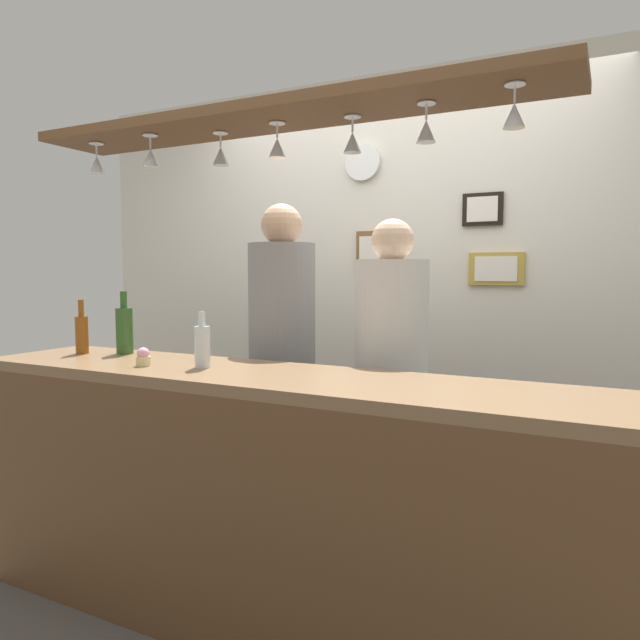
# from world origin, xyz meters

# --- Properties ---
(ground_plane) EXTENTS (8.00, 8.00, 0.00)m
(ground_plane) POSITION_xyz_m (0.00, 0.00, 0.00)
(ground_plane) COLOR #4C4742
(back_wall) EXTENTS (4.40, 0.06, 2.60)m
(back_wall) POSITION_xyz_m (0.00, 1.10, 1.30)
(back_wall) COLOR silver
(back_wall) RESTS_ON ground_plane
(bar_counter) EXTENTS (2.70, 0.55, 1.03)m
(bar_counter) POSITION_xyz_m (0.00, -0.51, 0.69)
(bar_counter) COLOR brown
(bar_counter) RESTS_ON ground_plane
(overhead_glass_rack) EXTENTS (2.20, 0.36, 0.04)m
(overhead_glass_rack) POSITION_xyz_m (0.00, -0.30, 2.02)
(overhead_glass_rack) COLOR brown
(hanging_wineglass_far_left) EXTENTS (0.07, 0.07, 0.13)m
(hanging_wineglass_far_left) POSITION_xyz_m (-0.90, -0.34, 1.91)
(hanging_wineglass_far_left) COLOR silver
(hanging_wineglass_far_left) RESTS_ON overhead_glass_rack
(hanging_wineglass_left) EXTENTS (0.07, 0.07, 0.13)m
(hanging_wineglass_left) POSITION_xyz_m (-0.57, -0.35, 1.91)
(hanging_wineglass_left) COLOR silver
(hanging_wineglass_left) RESTS_ON overhead_glass_rack
(hanging_wineglass_center_left) EXTENTS (0.07, 0.07, 0.13)m
(hanging_wineglass_center_left) POSITION_xyz_m (-0.28, -0.25, 1.91)
(hanging_wineglass_center_left) COLOR silver
(hanging_wineglass_center_left) RESTS_ON overhead_glass_rack
(hanging_wineglass_center) EXTENTS (0.07, 0.07, 0.13)m
(hanging_wineglass_center) POSITION_xyz_m (0.01, -0.28, 1.91)
(hanging_wineglass_center) COLOR silver
(hanging_wineglass_center) RESTS_ON overhead_glass_rack
(hanging_wineglass_center_right) EXTENTS (0.07, 0.07, 0.13)m
(hanging_wineglass_center_right) POSITION_xyz_m (0.30, -0.23, 1.91)
(hanging_wineglass_center_right) COLOR silver
(hanging_wineglass_center_right) RESTS_ON overhead_glass_rack
(hanging_wineglass_right) EXTENTS (0.07, 0.07, 0.13)m
(hanging_wineglass_right) POSITION_xyz_m (0.60, -0.28, 1.91)
(hanging_wineglass_right) COLOR silver
(hanging_wineglass_right) RESTS_ON overhead_glass_rack
(hanging_wineglass_far_right) EXTENTS (0.07, 0.07, 0.13)m
(hanging_wineglass_far_right) POSITION_xyz_m (0.90, -0.35, 1.91)
(hanging_wineglass_far_right) COLOR silver
(hanging_wineglass_far_right) RESTS_ON overhead_glass_rack
(person_left_grey_shirt) EXTENTS (0.34, 0.34, 1.76)m
(person_left_grey_shirt) POSITION_xyz_m (-0.31, 0.29, 1.07)
(person_left_grey_shirt) COLOR #2D334C
(person_left_grey_shirt) RESTS_ON ground_plane
(person_right_white_patterned_shirt) EXTENTS (0.34, 0.34, 1.67)m
(person_right_white_patterned_shirt) POSITION_xyz_m (0.28, 0.29, 1.00)
(person_right_white_patterned_shirt) COLOR #2D334C
(person_right_white_patterned_shirt) RESTS_ON ground_plane
(bottle_beer_amber_tall) EXTENTS (0.06, 0.06, 0.26)m
(bottle_beer_amber_tall) POSITION_xyz_m (-1.08, -0.30, 1.13)
(bottle_beer_amber_tall) COLOR brown
(bottle_beer_amber_tall) RESTS_ON bar_counter
(bottle_soda_clear) EXTENTS (0.06, 0.06, 0.23)m
(bottle_soda_clear) POSITION_xyz_m (-0.31, -0.36, 1.12)
(bottle_soda_clear) COLOR silver
(bottle_soda_clear) RESTS_ON bar_counter
(bottle_champagne_green) EXTENTS (0.08, 0.08, 0.30)m
(bottle_champagne_green) POSITION_xyz_m (-0.90, -0.20, 1.15)
(bottle_champagne_green) COLOR #2D5623
(bottle_champagne_green) RESTS_ON bar_counter
(cupcake) EXTENTS (0.06, 0.06, 0.08)m
(cupcake) POSITION_xyz_m (-0.55, -0.44, 1.07)
(cupcake) COLOR beige
(cupcake) RESTS_ON bar_counter
(picture_frame_lower_pair) EXTENTS (0.30, 0.02, 0.18)m
(picture_frame_lower_pair) POSITION_xyz_m (0.61, 1.06, 1.44)
(picture_frame_lower_pair) COLOR #B29338
(picture_frame_lower_pair) RESTS_ON back_wall
(picture_frame_upper_small) EXTENTS (0.22, 0.02, 0.18)m
(picture_frame_upper_small) POSITION_xyz_m (0.52, 1.06, 1.77)
(picture_frame_upper_small) COLOR black
(picture_frame_upper_small) RESTS_ON back_wall
(picture_frame_crest) EXTENTS (0.18, 0.02, 0.26)m
(picture_frame_crest) POSITION_xyz_m (-0.14, 1.06, 1.54)
(picture_frame_crest) COLOR brown
(picture_frame_crest) RESTS_ON back_wall
(wall_clock) EXTENTS (0.22, 0.03, 0.22)m
(wall_clock) POSITION_xyz_m (-0.19, 1.05, 2.08)
(wall_clock) COLOR white
(wall_clock) RESTS_ON back_wall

